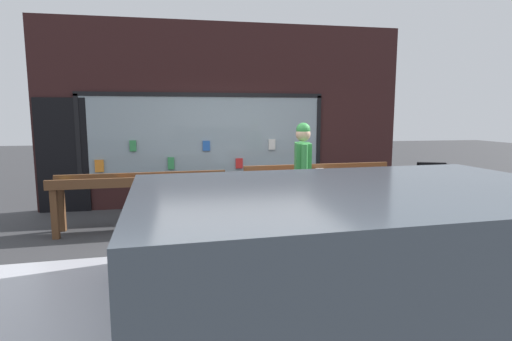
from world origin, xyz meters
TOP-DOWN VIEW (x-y plane):
  - ground_plane at (0.00, 0.00)m, footprint 40.00×40.00m
  - shopfront_facade at (-0.07, 2.39)m, footprint 7.06×0.29m
  - display_table_left at (-1.49, 0.81)m, footprint 2.68×0.70m
  - display_table_right at (1.48, 0.81)m, footprint 2.69×0.81m
  - person_browsing at (0.90, 0.17)m, footprint 0.31×0.65m
  - small_dog at (0.46, 0.01)m, footprint 0.38×0.54m
  - sandwich_board_sign at (3.37, 0.65)m, footprint 0.67×0.75m
  - parked_car at (0.08, -3.56)m, footprint 4.35×2.03m

SIDE VIEW (x-z plane):
  - ground_plane at x=0.00m, z-range 0.00..0.00m
  - small_dog at x=0.46m, z-range 0.09..0.51m
  - sandwich_board_sign at x=3.37m, z-range 0.01..0.97m
  - display_table_left at x=-1.49m, z-range 0.26..1.13m
  - parked_car at x=0.08m, z-range 0.04..1.45m
  - display_table_right at x=1.48m, z-range 0.29..1.23m
  - person_browsing at x=0.90m, z-range 0.14..1.82m
  - shopfront_facade at x=-0.07m, z-range -0.03..3.51m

